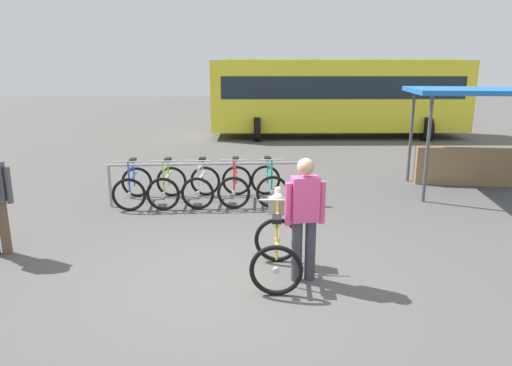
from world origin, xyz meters
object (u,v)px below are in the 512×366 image
(racked_bike_lime, at_px, (167,186))
(featured_bicycle, at_px, (277,240))
(racked_bike_white, at_px, (202,185))
(market_stall, at_px, (476,129))
(person_with_featured_bike, at_px, (304,214))
(racked_bike_red, at_px, (235,185))
(racked_bike_teal, at_px, (269,184))
(bus_distant, at_px, (337,93))
(racked_bike_blue, at_px, (133,186))

(racked_bike_lime, xyz_separation_m, featured_bicycle, (2.15, -3.34, 0.12))
(racked_bike_white, bearing_deg, market_stall, 11.12)
(racked_bike_lime, distance_m, person_with_featured_bike, 4.35)
(racked_bike_white, bearing_deg, racked_bike_red, 4.56)
(featured_bicycle, bearing_deg, racked_bike_teal, 90.97)
(person_with_featured_bike, bearing_deg, racked_bike_white, 116.64)
(racked_bike_lime, distance_m, bus_distant, 10.94)
(racked_bike_lime, distance_m, racked_bike_red, 1.40)
(racked_bike_red, bearing_deg, racked_bike_white, -175.44)
(racked_bike_white, relative_size, racked_bike_teal, 0.95)
(racked_bike_white, distance_m, market_stall, 6.28)
(person_with_featured_bike, bearing_deg, racked_bike_lime, 125.28)
(racked_bike_teal, bearing_deg, featured_bicycle, -89.03)
(person_with_featured_bike, bearing_deg, racked_bike_teal, 96.21)
(racked_bike_red, xyz_separation_m, bus_distant, (3.58, 9.54, 1.37))
(featured_bicycle, relative_size, market_stall, 0.36)
(racked_bike_blue, distance_m, racked_bike_teal, 2.80)
(racked_bike_lime, relative_size, person_with_featured_bike, 0.68)
(featured_bicycle, bearing_deg, racked_bike_lime, 122.84)
(racked_bike_blue, height_order, featured_bicycle, featured_bicycle)
(racked_bike_white, bearing_deg, bus_distant, 65.99)
(racked_bike_blue, height_order, racked_bike_teal, same)
(featured_bicycle, height_order, bus_distant, bus_distant)
(racked_bike_white, height_order, featured_bicycle, featured_bicycle)
(racked_bike_blue, relative_size, racked_bike_red, 1.06)
(person_with_featured_bike, height_order, market_stall, market_stall)
(racked_bike_red, height_order, market_stall, market_stall)
(racked_bike_red, xyz_separation_m, featured_bicycle, (0.76, -3.45, 0.12))
(person_with_featured_bike, xyz_separation_m, bus_distant, (2.48, 13.17, 0.83))
(market_stall, bearing_deg, featured_bicycle, -135.22)
(racked_bike_teal, xyz_separation_m, market_stall, (4.68, 1.08, 1.03))
(racked_bike_red, distance_m, market_stall, 5.59)
(racked_bike_blue, xyz_separation_m, racked_bike_teal, (2.79, 0.22, 0.00))
(racked_bike_blue, distance_m, racked_bike_red, 2.10)
(racked_bike_blue, relative_size, racked_bike_teal, 0.98)
(featured_bicycle, bearing_deg, racked_bike_white, 113.22)
(racked_bike_lime, xyz_separation_m, bus_distant, (4.97, 9.65, 1.37))
(racked_bike_white, height_order, racked_bike_red, same)
(racked_bike_red, height_order, person_with_featured_bike, person_with_featured_bike)
(racked_bike_white, height_order, market_stall, market_stall)
(racked_bike_blue, distance_m, racked_bike_lime, 0.70)
(bus_distant, bearing_deg, racked_bike_red, -110.55)
(racked_bike_blue, relative_size, person_with_featured_bike, 0.70)
(racked_bike_white, xyz_separation_m, market_stall, (6.08, 1.19, 1.03))
(racked_bike_blue, distance_m, bus_distant, 11.32)
(featured_bicycle, xyz_separation_m, market_stall, (4.62, 4.59, 0.91))
(racked_bike_white, bearing_deg, racked_bike_blue, -175.44)
(racked_bike_white, bearing_deg, racked_bike_lime, -175.44)
(featured_bicycle, distance_m, market_stall, 6.57)
(featured_bicycle, bearing_deg, market_stall, 44.78)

